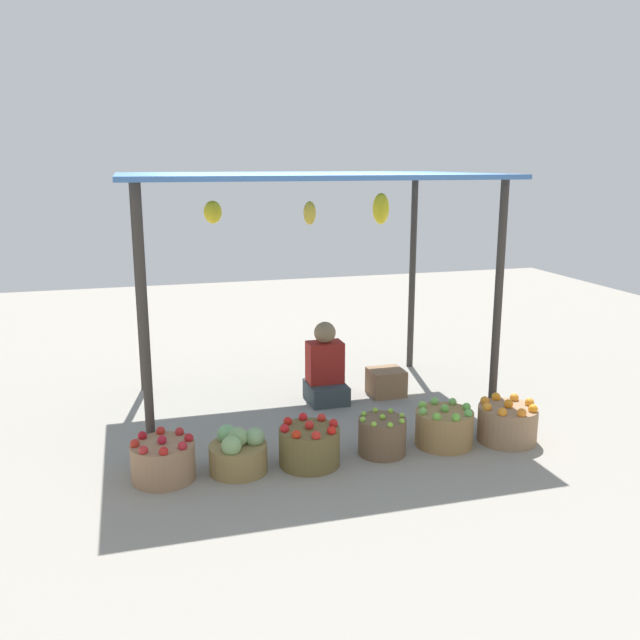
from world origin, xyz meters
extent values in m
plane|color=gray|center=(0.00, 0.00, 0.00)|extent=(14.00, 14.00, 0.00)
cylinder|color=#38332D|center=(-1.46, -0.91, 1.07)|extent=(0.07, 0.07, 2.13)
cylinder|color=#38332D|center=(1.46, -0.91, 1.07)|extent=(0.07, 0.07, 2.13)
cylinder|color=#38332D|center=(-1.46, 0.91, 1.07)|extent=(0.07, 0.07, 2.13)
cylinder|color=#38332D|center=(1.46, 0.91, 1.07)|extent=(0.07, 0.07, 2.13)
cube|color=#416FAD|center=(0.00, 0.00, 2.15)|extent=(3.23, 2.11, 0.04)
ellipsoid|color=yellow|center=(-0.78, 0.28, 1.83)|extent=(0.16, 0.16, 0.21)
ellipsoid|color=yellow|center=(0.03, -0.06, 1.83)|extent=(0.11, 0.11, 0.21)
ellipsoid|color=yellow|center=(0.84, 0.30, 1.83)|extent=(0.16, 0.16, 0.30)
cube|color=#364145|center=(0.22, 0.06, 0.09)|extent=(0.36, 0.44, 0.18)
cube|color=#A1221B|center=(0.22, 0.11, 0.38)|extent=(0.34, 0.22, 0.40)
sphere|color=#8A704D|center=(0.22, 0.11, 0.67)|extent=(0.21, 0.21, 0.21)
cylinder|color=#9A7453|center=(-1.39, -1.21, 0.14)|extent=(0.46, 0.46, 0.28)
sphere|color=#B51C2D|center=(-1.39, -1.21, 0.30)|extent=(0.07, 0.07, 0.07)
sphere|color=#AE191E|center=(-1.20, -1.21, 0.30)|extent=(0.07, 0.07, 0.07)
sphere|color=#B62627|center=(-1.26, -1.07, 0.30)|extent=(0.07, 0.07, 0.07)
sphere|color=red|center=(-1.39, -1.02, 0.30)|extent=(0.07, 0.07, 0.07)
sphere|color=#AA151E|center=(-1.53, -1.07, 0.30)|extent=(0.07, 0.07, 0.07)
sphere|color=red|center=(-1.58, -1.21, 0.30)|extent=(0.07, 0.07, 0.07)
sphere|color=red|center=(-1.53, -1.34, 0.30)|extent=(0.07, 0.07, 0.07)
sphere|color=red|center=(-1.39, -1.40, 0.30)|extent=(0.07, 0.07, 0.07)
sphere|color=#B2222A|center=(-1.26, -1.34, 0.30)|extent=(0.07, 0.07, 0.07)
cylinder|color=olive|center=(-0.85, -1.23, 0.11)|extent=(0.44, 0.44, 0.21)
sphere|color=#7FA567|center=(-0.85, -1.23, 0.27)|extent=(0.15, 0.15, 0.15)
sphere|color=#7DA46D|center=(-0.72, -1.23, 0.26)|extent=(0.15, 0.15, 0.15)
sphere|color=#73B16C|center=(-0.91, -1.12, 0.26)|extent=(0.15, 0.15, 0.15)
sphere|color=#83A969|center=(-0.91, -1.34, 0.26)|extent=(0.15, 0.15, 0.15)
cylinder|color=brown|center=(-0.30, -1.26, 0.15)|extent=(0.47, 0.47, 0.29)
sphere|color=red|center=(-0.30, -1.26, 0.32)|extent=(0.07, 0.07, 0.07)
sphere|color=red|center=(-0.11, -1.26, 0.31)|extent=(0.07, 0.07, 0.07)
sphere|color=red|center=(-0.17, -1.12, 0.31)|extent=(0.07, 0.07, 0.07)
sphere|color=red|center=(-0.30, -1.07, 0.31)|extent=(0.07, 0.07, 0.07)
sphere|color=red|center=(-0.44, -1.12, 0.31)|extent=(0.07, 0.07, 0.07)
sphere|color=red|center=(-0.49, -1.26, 0.31)|extent=(0.07, 0.07, 0.07)
sphere|color=red|center=(-0.44, -1.40, 0.31)|extent=(0.07, 0.07, 0.07)
sphere|color=red|center=(-0.30, -1.45, 0.31)|extent=(0.07, 0.07, 0.07)
sphere|color=red|center=(-0.17, -1.40, 0.31)|extent=(0.07, 0.07, 0.07)
cylinder|color=brown|center=(0.31, -1.23, 0.15)|extent=(0.38, 0.38, 0.29)
sphere|color=#84C831|center=(0.31, -1.23, 0.31)|extent=(0.04, 0.04, 0.04)
sphere|color=#8DBE3F|center=(0.47, -1.23, 0.30)|extent=(0.04, 0.04, 0.04)
sphere|color=#8BC937|center=(0.42, -1.11, 0.30)|extent=(0.04, 0.04, 0.04)
sphere|color=#94C536|center=(0.31, -1.06, 0.30)|extent=(0.04, 0.04, 0.04)
sphere|color=#82C83E|center=(0.19, -1.11, 0.30)|extent=(0.04, 0.04, 0.04)
sphere|color=#85C93D|center=(0.14, -1.23, 0.30)|extent=(0.04, 0.04, 0.04)
sphere|color=#88BE38|center=(0.19, -1.34, 0.30)|extent=(0.04, 0.04, 0.04)
sphere|color=#85C633|center=(0.31, -1.39, 0.30)|extent=(0.04, 0.04, 0.04)
sphere|color=#8DC33D|center=(0.42, -1.34, 0.30)|extent=(0.04, 0.04, 0.04)
cylinder|color=#9A7747|center=(0.86, -1.21, 0.14)|extent=(0.47, 0.47, 0.29)
sphere|color=#63B243|center=(0.86, -1.21, 0.31)|extent=(0.07, 0.07, 0.07)
sphere|color=#63B94B|center=(1.05, -1.21, 0.31)|extent=(0.07, 0.07, 0.07)
sphere|color=#6FAE50|center=(0.99, -1.07, 0.31)|extent=(0.07, 0.07, 0.07)
sphere|color=#70BB4F|center=(0.86, -1.01, 0.31)|extent=(0.07, 0.07, 0.07)
sphere|color=#74BA43|center=(0.72, -1.07, 0.31)|extent=(0.07, 0.07, 0.07)
sphere|color=#6EB24F|center=(0.66, -1.21, 0.31)|extent=(0.07, 0.07, 0.07)
sphere|color=#6AB13E|center=(0.72, -1.34, 0.31)|extent=(0.07, 0.07, 0.07)
sphere|color=#6AB93E|center=(0.86, -1.40, 0.31)|extent=(0.07, 0.07, 0.07)
sphere|color=#61B150|center=(0.99, -1.34, 0.31)|extent=(0.07, 0.07, 0.07)
cylinder|color=#977655|center=(1.40, -1.27, 0.15)|extent=(0.49, 0.49, 0.29)
sphere|color=orange|center=(1.40, -1.27, 0.32)|extent=(0.08, 0.08, 0.08)
sphere|color=orange|center=(1.60, -1.27, 0.31)|extent=(0.08, 0.08, 0.08)
sphere|color=orange|center=(1.54, -1.13, 0.31)|extent=(0.08, 0.08, 0.08)
sphere|color=orange|center=(1.40, -1.08, 0.31)|extent=(0.08, 0.08, 0.08)
sphere|color=orange|center=(1.26, -1.13, 0.31)|extent=(0.08, 0.08, 0.08)
sphere|color=orange|center=(1.20, -1.27, 0.31)|extent=(0.08, 0.08, 0.08)
sphere|color=orange|center=(1.26, -1.41, 0.31)|extent=(0.08, 0.08, 0.08)
sphere|color=orange|center=(1.40, -1.47, 0.31)|extent=(0.08, 0.08, 0.08)
sphere|color=orange|center=(1.54, -1.41, 0.31)|extent=(0.08, 0.08, 0.08)
cube|color=#8C6948|center=(0.85, 0.07, 0.13)|extent=(0.34, 0.31, 0.26)
camera|label=1|loc=(-1.55, -5.92, 2.27)|focal=37.99mm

